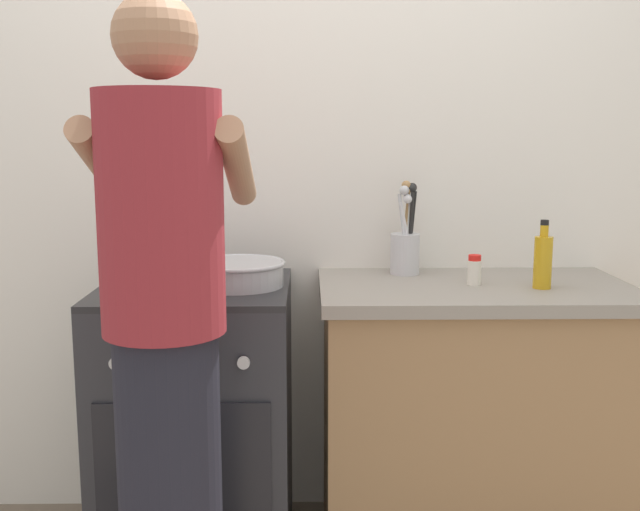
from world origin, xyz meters
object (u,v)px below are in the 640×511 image
object	(u,v)px
mixing_bowl	(238,272)
utensil_crock	(406,244)
spice_bottle	(474,270)
oil_bottle	(543,260)
pot	(149,267)
person	(166,347)
stove_range	(198,420)

from	to	relation	value
mixing_bowl	utensil_crock	xyz separation A→B (m)	(0.56, 0.20, 0.06)
spice_bottle	oil_bottle	xyz separation A→B (m)	(0.20, -0.06, 0.04)
pot	spice_bottle	bearing A→B (deg)	-0.02
mixing_bowl	person	bearing A→B (deg)	-103.16
pot	person	bearing A→B (deg)	-74.61
utensil_crock	stove_range	bearing A→B (deg)	-165.12
utensil_crock	oil_bottle	xyz separation A→B (m)	(0.40, -0.25, -0.02)
stove_range	mixing_bowl	world-z (taller)	mixing_bowl
mixing_bowl	stove_range	bearing A→B (deg)	174.92
pot	oil_bottle	world-z (taller)	oil_bottle
mixing_bowl	spice_bottle	world-z (taller)	spice_bottle
stove_range	pot	size ratio (longest dim) A/B	3.51
pot	oil_bottle	xyz separation A→B (m)	(1.23, -0.06, 0.03)
spice_bottle	stove_range	bearing A→B (deg)	179.73
spice_bottle	person	xyz separation A→B (m)	(-0.88, -0.55, -0.09)
spice_bottle	person	world-z (taller)	person
stove_range	mixing_bowl	distance (m)	0.51
pot	utensil_crock	size ratio (longest dim) A/B	0.80
stove_range	oil_bottle	world-z (taller)	oil_bottle
pot	mixing_bowl	world-z (taller)	pot
stove_range	oil_bottle	size ratio (longest dim) A/B	4.19
stove_range	mixing_bowl	xyz separation A→B (m)	(0.14, -0.01, 0.49)
pot	person	size ratio (longest dim) A/B	0.15
mixing_bowl	spice_bottle	xyz separation A→B (m)	(0.75, 0.01, 0.00)
stove_range	oil_bottle	distance (m)	1.22
pot	oil_bottle	distance (m)	1.24
stove_range	utensil_crock	distance (m)	0.91
mixing_bowl	oil_bottle	bearing A→B (deg)	-2.91
spice_bottle	person	size ratio (longest dim) A/B	0.06
person	stove_range	bearing A→B (deg)	91.28
utensil_crock	oil_bottle	bearing A→B (deg)	-31.78
stove_range	person	distance (m)	0.69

